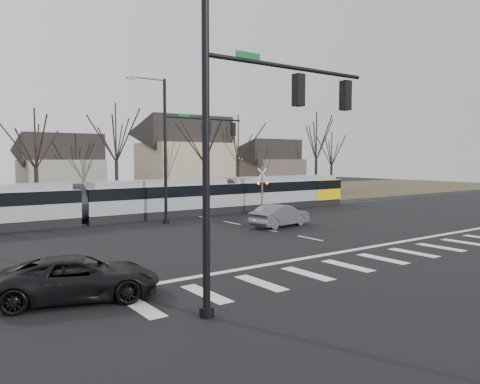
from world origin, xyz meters
TOP-DOWN VIEW (x-y plane):
  - ground at (0.00, 0.00)m, footprint 140.00×140.00m
  - grass_verge at (0.00, 32.00)m, footprint 140.00×28.00m
  - crosswalk at (0.00, -4.00)m, footprint 27.00×2.60m
  - stop_line at (0.00, -1.80)m, footprint 28.00×0.35m
  - lane_dashes at (0.00, 16.00)m, footprint 0.18×30.00m
  - rail_pair at (0.00, 15.80)m, footprint 90.00×1.52m
  - tram at (-2.93, 16.00)m, footprint 38.89×2.89m
  - sedan at (1.63, 6.59)m, footprint 3.22×5.21m
  - suv at (-14.53, -2.08)m, footprint 5.41×6.60m
  - signal_pole_near_left at (-10.41, -6.00)m, footprint 9.28×0.44m
  - signal_pole_far at (-2.41, 12.50)m, footprint 9.28×0.44m
  - rail_crossing_signal at (5.00, 12.79)m, footprint 1.08×0.36m
  - tree_row at (2.00, 26.00)m, footprint 59.20×7.20m
  - house_b at (-5.00, 36.00)m, footprint 8.64×7.56m
  - house_c at (9.00, 33.00)m, footprint 10.80×8.64m
  - house_d at (24.00, 35.00)m, footprint 8.64×7.56m

SIDE VIEW (x-z plane):
  - ground at x=0.00m, z-range 0.00..0.00m
  - grass_verge at x=0.00m, z-range 0.00..0.01m
  - crosswalk at x=0.00m, z-range 0.00..0.01m
  - stop_line at x=0.00m, z-range 0.00..0.01m
  - lane_dashes at x=0.00m, z-range 0.00..0.01m
  - rail_pair at x=0.00m, z-range 0.00..0.06m
  - suv at x=-14.53m, z-range 0.00..1.45m
  - sedan at x=1.63m, z-range 0.00..1.53m
  - tram at x=-2.93m, z-range 0.13..3.08m
  - rail_crossing_signal at x=5.00m, z-range -0.11..3.89m
  - house_b at x=-5.00m, z-range 0.14..7.79m
  - house_d at x=24.00m, z-range 0.14..7.79m
  - tree_row at x=2.00m, z-range 0.00..10.00m
  - house_c at x=9.00m, z-range 0.18..10.28m
  - signal_pole_near_left at x=-10.41m, z-range 0.60..10.80m
  - signal_pole_far at x=-2.41m, z-range 0.60..10.80m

